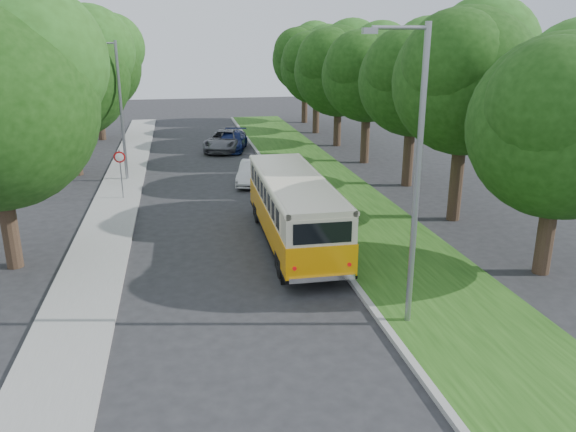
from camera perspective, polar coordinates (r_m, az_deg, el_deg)
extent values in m
plane|color=#252527|center=(17.44, -4.57, -8.32)|extent=(120.00, 120.00, 0.00)
cube|color=gray|center=(22.56, 3.03, -1.90)|extent=(0.20, 70.00, 0.15)
cube|color=#1E4512|center=(23.22, 8.67, -1.53)|extent=(4.50, 70.00, 0.13)
cube|color=gray|center=(22.17, -18.57, -3.25)|extent=(2.20, 70.00, 0.12)
cylinder|color=#332319|center=(20.45, 24.83, -0.94)|extent=(0.56, 0.56, 3.35)
sphere|color=#14380C|center=(19.75, 26.05, 8.13)|extent=(5.85, 5.85, 5.85)
sphere|color=#14380C|center=(18.56, 25.49, 9.99)|extent=(4.09, 4.09, 4.09)
cylinder|color=#332319|center=(25.13, 16.79, 4.29)|extent=(0.56, 0.56, 4.26)
sphere|color=#14380C|center=(24.59, 17.59, 12.87)|extent=(5.98, 5.98, 5.98)
sphere|color=#14380C|center=(25.56, 19.34, 15.56)|extent=(4.49, 4.49, 4.49)
sphere|color=#14380C|center=(23.47, 16.65, 14.60)|extent=(4.19, 4.19, 4.19)
cylinder|color=#332319|center=(30.60, 12.16, 6.65)|extent=(0.56, 0.56, 3.95)
sphere|color=#14380C|center=(30.15, 12.60, 13.22)|extent=(5.61, 5.61, 5.61)
sphere|color=#14380C|center=(31.00, 14.05, 15.31)|extent=(4.21, 4.21, 4.21)
sphere|color=#14380C|center=(29.13, 11.68, 14.52)|extent=(3.92, 3.92, 3.92)
cylinder|color=#332319|center=(35.98, 7.86, 8.41)|extent=(0.56, 0.56, 3.86)
sphere|color=#14380C|center=(35.60, 8.10, 13.95)|extent=(5.64, 5.64, 5.64)
sphere|color=#14380C|center=(36.41, 9.41, 15.75)|extent=(4.23, 4.23, 4.23)
sphere|color=#14380C|center=(34.63, 7.17, 15.06)|extent=(3.95, 3.95, 3.95)
cylinder|color=#332319|center=(41.63, 5.05, 9.56)|extent=(0.56, 0.56, 3.58)
sphere|color=#14380C|center=(41.28, 5.18, 14.42)|extent=(6.36, 6.36, 6.36)
sphere|color=#14380C|center=(42.16, 6.49, 16.18)|extent=(4.77, 4.77, 4.77)
sphere|color=#14380C|center=(40.23, 4.18, 15.50)|extent=(4.45, 4.45, 4.45)
cylinder|color=#332319|center=(47.34, 2.87, 10.65)|extent=(0.56, 0.56, 3.68)
sphere|color=#14380C|center=(47.04, 2.93, 14.84)|extent=(5.91, 5.91, 5.91)
sphere|color=#14380C|center=(47.83, 4.03, 16.28)|extent=(4.43, 4.43, 4.43)
sphere|color=#14380C|center=(46.08, 2.07, 15.71)|extent=(4.14, 4.14, 4.14)
cylinder|color=#332319|center=(53.20, 1.70, 11.64)|extent=(0.56, 0.56, 4.05)
sphere|color=#14380C|center=(52.94, 1.74, 15.58)|extent=(5.97, 5.97, 5.97)
sphere|color=#14380C|center=(53.73, 2.74, 16.87)|extent=(4.48, 4.48, 4.48)
sphere|color=#14380C|center=(52.00, 0.93, 16.37)|extent=(4.18, 4.18, 4.18)
cylinder|color=#332319|center=(21.25, -26.57, -0.04)|extent=(0.56, 0.56, 3.68)
sphere|color=#14380C|center=(20.81, -24.81, 14.14)|extent=(5.10, 5.10, 5.10)
cylinder|color=#332319|center=(34.59, -20.82, 6.91)|extent=(0.56, 0.56, 3.68)
sphere|color=#14380C|center=(34.16, -21.51, 13.01)|extent=(6.80, 6.80, 6.80)
sphere|color=#14380C|center=(34.60, -19.57, 15.53)|extent=(5.10, 5.10, 5.10)
sphere|color=#14380C|center=(33.48, -23.69, 14.16)|extent=(4.76, 4.76, 4.76)
cylinder|color=#332319|center=(46.33, -18.53, 9.61)|extent=(0.56, 0.56, 3.68)
sphere|color=#14380C|center=(46.02, -18.99, 14.18)|extent=(6.80, 6.80, 6.80)
sphere|color=#14380C|center=(46.51, -17.55, 16.02)|extent=(5.10, 5.10, 5.10)
sphere|color=#14380C|center=(45.29, -20.56, 15.06)|extent=(4.76, 4.76, 4.76)
cylinder|color=gray|center=(14.84, 12.97, 3.07)|extent=(0.16, 0.16, 8.00)
cylinder|color=gray|center=(14.12, 11.35, 18.25)|extent=(1.40, 0.10, 0.10)
cube|color=gray|center=(13.85, 8.31, 18.13)|extent=(0.35, 0.16, 0.14)
cylinder|color=gray|center=(31.97, -16.56, 10.00)|extent=(0.16, 0.16, 7.50)
cylinder|color=gray|center=(31.81, -18.45, 16.33)|extent=(1.40, 0.10, 0.10)
cube|color=gray|center=(31.90, -19.82, 16.07)|extent=(0.35, 0.16, 0.14)
cylinder|color=gray|center=(28.47, -16.58, 4.00)|extent=(0.06, 0.06, 2.50)
cone|color=red|center=(28.24, -16.75, 5.75)|extent=(0.56, 0.02, 0.56)
cone|color=white|center=(28.22, -16.75, 5.74)|extent=(0.40, 0.02, 0.40)
imported|color=#A9A9AE|center=(26.20, -0.46, 2.30)|extent=(2.12, 4.15, 1.35)
imported|color=beige|center=(30.65, -3.62, 4.43)|extent=(2.26, 3.96, 1.24)
imported|color=#121E50|center=(40.14, -5.71, 7.60)|extent=(2.86, 4.84, 1.32)
imported|color=#57585E|center=(40.09, -6.41, 7.63)|extent=(3.70, 5.51, 1.40)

